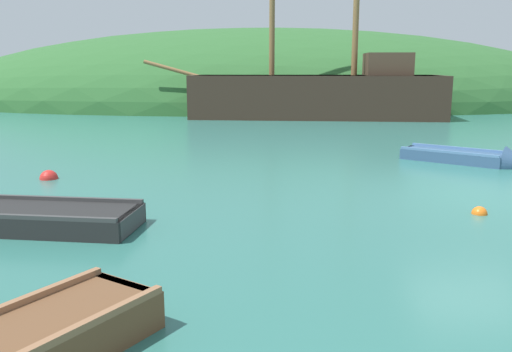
# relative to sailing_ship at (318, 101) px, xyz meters

# --- Properties ---
(ground_plane) EXTENTS (120.00, 120.00, 0.00)m
(ground_plane) POSITION_rel_sailing_ship_xyz_m (1.60, -16.91, -0.86)
(ground_plane) COLOR #2D6B60
(shore_hill) EXTENTS (47.52, 22.43, 10.47)m
(shore_hill) POSITION_rel_sailing_ship_xyz_m (-2.65, 11.42, -0.86)
(shore_hill) COLOR #2D602D
(shore_hill) RESTS_ON ground
(sailing_ship) EXTENTS (15.48, 4.80, 11.84)m
(sailing_ship) POSITION_rel_sailing_ship_xyz_m (0.00, 0.00, 0.00)
(sailing_ship) COLOR #38281E
(sailing_ship) RESTS_ON ground
(rowboat_outer_left) EXTENTS (4.01, 1.68, 1.20)m
(rowboat_outer_left) POSITION_rel_sailing_ship_xyz_m (-7.28, -19.38, -0.75)
(rowboat_outer_left) COLOR black
(rowboat_outer_left) RESTS_ON ground
(rowboat_center) EXTENTS (3.31, 2.78, 0.93)m
(rowboat_center) POSITION_rel_sailing_ship_xyz_m (2.89, -13.33, -0.77)
(rowboat_center) COLOR #335175
(rowboat_center) RESTS_ON ground
(buoy_orange) EXTENTS (0.28, 0.28, 0.28)m
(buoy_orange) POSITION_rel_sailing_ship_xyz_m (1.04, -18.51, -0.86)
(buoy_orange) COLOR orange
(buoy_orange) RESTS_ON ground
(buoy_red) EXTENTS (0.43, 0.43, 0.43)m
(buoy_red) POSITION_rel_sailing_ship_xyz_m (-8.03, -15.50, -0.86)
(buoy_red) COLOR red
(buoy_red) RESTS_ON ground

